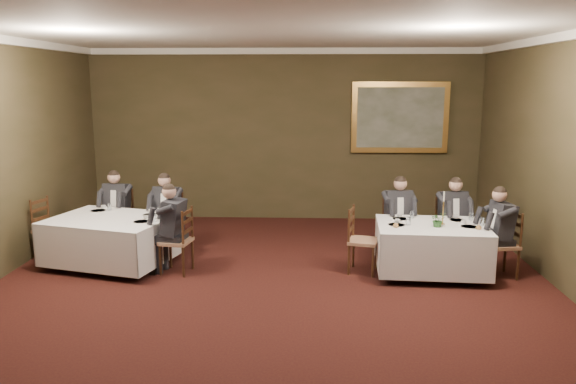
# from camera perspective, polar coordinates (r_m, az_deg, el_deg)

# --- Properties ---
(ground) EXTENTS (10.00, 10.00, 0.00)m
(ground) POSITION_cam_1_polar(r_m,az_deg,el_deg) (7.17, -2.18, -12.20)
(ground) COLOR black
(ground) RESTS_ON ground
(ceiling) EXTENTS (8.00, 10.00, 0.10)m
(ceiling) POSITION_cam_1_polar(r_m,az_deg,el_deg) (6.62, -2.41, 16.84)
(ceiling) COLOR silver
(ceiling) RESTS_ON back_wall
(back_wall) EXTENTS (8.00, 0.10, 3.50)m
(back_wall) POSITION_cam_1_polar(r_m,az_deg,el_deg) (11.63, -0.36, 5.77)
(back_wall) COLOR #35301A
(back_wall) RESTS_ON ground
(crown_molding) EXTENTS (8.00, 10.00, 0.12)m
(crown_molding) POSITION_cam_1_polar(r_m,az_deg,el_deg) (6.61, -2.41, 16.33)
(crown_molding) COLOR white
(crown_molding) RESTS_ON back_wall
(table_main) EXTENTS (1.68, 1.33, 0.67)m
(table_main) POSITION_cam_1_polar(r_m,az_deg,el_deg) (8.65, 14.34, -5.27)
(table_main) COLOR black
(table_main) RESTS_ON ground
(table_second) EXTENTS (2.11, 1.80, 0.67)m
(table_second) POSITION_cam_1_polar(r_m,az_deg,el_deg) (9.22, -17.51, -4.42)
(table_second) COLOR black
(table_second) RESTS_ON ground
(chair_main_backleft) EXTENTS (0.49, 0.47, 1.00)m
(chair_main_backleft) POSITION_cam_1_polar(r_m,az_deg,el_deg) (9.43, 10.96, -4.80)
(chair_main_backleft) COLOR #93694B
(chair_main_backleft) RESTS_ON ground
(diner_main_backleft) EXTENTS (0.46, 0.52, 1.35)m
(diner_main_backleft) POSITION_cam_1_polar(r_m,az_deg,el_deg) (9.36, 11.03, -3.47)
(diner_main_backleft) COLOR black
(diner_main_backleft) RESTS_ON chair_main_backleft
(chair_main_backright) EXTENTS (0.51, 0.49, 1.00)m
(chair_main_backright) POSITION_cam_1_polar(r_m,az_deg,el_deg) (9.54, 16.13, -4.84)
(chair_main_backright) COLOR #93694B
(chair_main_backright) RESTS_ON ground
(diner_main_backright) EXTENTS (0.48, 0.54, 1.35)m
(diner_main_backright) POSITION_cam_1_polar(r_m,az_deg,el_deg) (9.48, 16.23, -3.53)
(diner_main_backright) COLOR black
(diner_main_backright) RESTS_ON chair_main_backright
(chair_main_endleft) EXTENTS (0.52, 0.53, 1.00)m
(chair_main_endleft) POSITION_cam_1_polar(r_m,az_deg,el_deg) (8.60, 7.55, -6.25)
(chair_main_endleft) COLOR #93694B
(chair_main_endleft) RESTS_ON ground
(chair_main_endright) EXTENTS (0.48, 0.50, 1.00)m
(chair_main_endright) POSITION_cam_1_polar(r_m,az_deg,el_deg) (8.91, 20.80, -6.29)
(chair_main_endright) COLOR #93694B
(chair_main_endright) RESTS_ON ground
(diner_main_endright) EXTENTS (0.54, 0.47, 1.35)m
(diner_main_endright) POSITION_cam_1_polar(r_m,az_deg,el_deg) (8.84, 20.83, -4.88)
(diner_main_endright) COLOR black
(diner_main_endright) RESTS_ON chair_main_endright
(chair_sec_backleft) EXTENTS (0.49, 0.47, 1.00)m
(chair_sec_backleft) POSITION_cam_1_polar(r_m,az_deg,el_deg) (10.27, -16.74, -3.75)
(chair_sec_backleft) COLOR #93694B
(chair_sec_backleft) RESTS_ON ground
(diner_sec_backleft) EXTENTS (0.46, 0.53, 1.35)m
(diner_sec_backleft) POSITION_cam_1_polar(r_m,az_deg,el_deg) (10.20, -16.84, -2.53)
(diner_sec_backleft) COLOR black
(diner_sec_backleft) RESTS_ON chair_sec_backleft
(chair_sec_backright) EXTENTS (0.51, 0.50, 1.00)m
(chair_sec_backright) POSITION_cam_1_polar(r_m,az_deg,el_deg) (9.77, -11.99, -4.28)
(chair_sec_backright) COLOR #93694B
(chair_sec_backright) RESTS_ON ground
(diner_sec_backright) EXTENTS (0.48, 0.55, 1.35)m
(diner_sec_backright) POSITION_cam_1_polar(r_m,az_deg,el_deg) (9.70, -12.08, -3.00)
(diner_sec_backright) COLOR black
(diner_sec_backright) RESTS_ON chair_sec_backright
(chair_sec_endright) EXTENTS (0.49, 0.50, 1.00)m
(chair_sec_endright) POSITION_cam_1_polar(r_m,az_deg,el_deg) (8.68, -11.18, -6.21)
(chair_sec_endright) COLOR #93694B
(chair_sec_endright) RESTS_ON ground
(diner_sec_endright) EXTENTS (0.54, 0.47, 1.35)m
(diner_sec_endright) POSITION_cam_1_polar(r_m,az_deg,el_deg) (8.62, -11.31, -4.75)
(diner_sec_endright) COLOR black
(diner_sec_endright) RESTS_ON chair_sec_endright
(chair_sec_endleft) EXTENTS (0.52, 0.53, 1.00)m
(chair_sec_endleft) POSITION_cam_1_polar(r_m,az_deg,el_deg) (9.95, -22.90, -4.65)
(chair_sec_endleft) COLOR #93694B
(chair_sec_endleft) RESTS_ON ground
(centerpiece) EXTENTS (0.26, 0.24, 0.23)m
(centerpiece) POSITION_cam_1_polar(r_m,az_deg,el_deg) (8.45, 14.99, -2.65)
(centerpiece) COLOR #2D5926
(centerpiece) RESTS_ON table_main
(candlestick) EXTENTS (0.07, 0.07, 0.51)m
(candlestick) POSITION_cam_1_polar(r_m,az_deg,el_deg) (8.60, 15.48, -1.96)
(candlestick) COLOR #BB8F39
(candlestick) RESTS_ON table_main
(place_setting_table_main) EXTENTS (0.33, 0.32, 0.14)m
(place_setting_table_main) POSITION_cam_1_polar(r_m,az_deg,el_deg) (8.86, 11.68, -2.43)
(place_setting_table_main) COLOR white
(place_setting_table_main) RESTS_ON table_main
(place_setting_table_second) EXTENTS (0.33, 0.31, 0.14)m
(place_setting_table_second) POSITION_cam_1_polar(r_m,az_deg,el_deg) (9.72, -18.37, -1.57)
(place_setting_table_second) COLOR white
(place_setting_table_second) RESTS_ON table_second
(painting) EXTENTS (1.95, 0.09, 1.43)m
(painting) POSITION_cam_1_polar(r_m,az_deg,el_deg) (11.67, 11.29, 7.43)
(painting) COLOR gold
(painting) RESTS_ON back_wall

